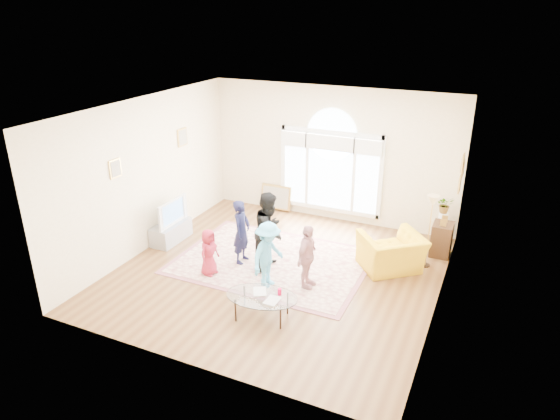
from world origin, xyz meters
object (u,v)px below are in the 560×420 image
at_px(television, 170,212).
at_px(armchair, 391,252).
at_px(tv_console, 171,232).
at_px(area_rug, 272,261).
at_px(coffee_table, 262,297).

height_order(television, armchair, television).
distance_m(tv_console, television, 0.49).
height_order(area_rug, coffee_table, coffee_table).
xyz_separation_m(television, coffee_table, (3.14, -1.80, -0.30)).
bearing_deg(coffee_table, area_rug, 101.78).
xyz_separation_m(tv_console, television, (0.01, -0.00, 0.49)).
bearing_deg(coffee_table, television, 141.57).
relative_size(area_rug, armchair, 3.17).
distance_m(television, armchair, 4.78).
height_order(area_rug, armchair, armchair).
bearing_deg(armchair, television, -30.70).
height_order(area_rug, television, television).
bearing_deg(tv_console, coffee_table, -29.75).
relative_size(area_rug, tv_console, 3.60).
relative_size(tv_console, television, 1.02).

